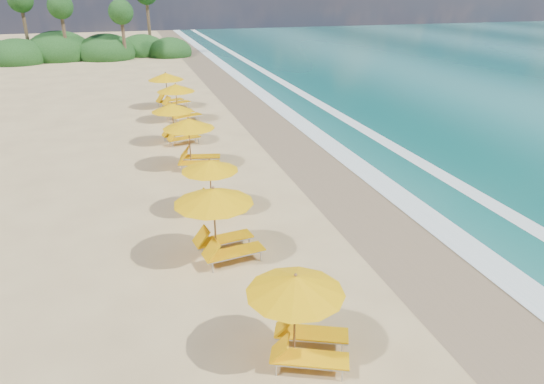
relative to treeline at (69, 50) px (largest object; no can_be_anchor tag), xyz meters
name	(u,v)px	position (x,y,z in m)	size (l,w,h in m)	color
ground	(272,223)	(9.94, -45.51, -1.00)	(160.00, 160.00, 0.00)	tan
wet_sand	(375,210)	(13.94, -45.51, -0.99)	(4.00, 160.00, 0.01)	#846B4F
surf_foam	(438,201)	(16.64, -45.51, -0.97)	(4.00, 160.00, 0.01)	white
station_3	(303,312)	(8.66, -52.16, 0.23)	(2.85, 2.82, 2.18)	olive
station_4	(220,218)	(7.80, -47.32, 0.35)	(2.83, 2.68, 2.39)	olive
station_5	(215,182)	(8.24, -43.96, 0.17)	(2.39, 2.25, 2.09)	olive
station_6	(194,140)	(8.20, -38.98, 0.33)	(2.89, 2.78, 2.36)	olive
station_7	(176,120)	(7.87, -34.95, 0.23)	(2.69, 2.60, 2.19)	olive
station_8	(179,100)	(8.56, -30.36, 0.31)	(3.02, 2.98, 2.33)	olive
station_9	(169,88)	(8.33, -26.62, 0.36)	(3.11, 3.06, 2.41)	olive
treeline	(69,50)	(0.00, 0.00, 0.00)	(25.80, 8.80, 9.74)	#163D14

